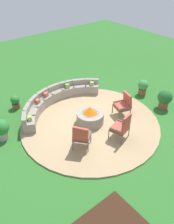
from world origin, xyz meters
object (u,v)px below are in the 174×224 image
(lounge_chair_back_left, at_px, (124,104))
(potted_plant_3, at_px, (1,129))
(curved_stone_bench, at_px, (56,99))
(fire_pit, at_px, (90,116))
(lounge_chair_front_left, at_px, (81,136))
(potted_plant_2, at_px, (165,99))
(lounge_chair_front_right, at_px, (122,127))
(potted_plant_0, at_px, (143,87))
(potted_plant_1, at_px, (15,102))

(lounge_chair_back_left, relative_size, potted_plant_3, 1.26)
(curved_stone_bench, distance_m, potted_plant_3, 2.78)
(fire_pit, xyz_separation_m, lounge_chair_back_left, (1.38, -0.46, 0.25))
(lounge_chair_front_left, bearing_deg, potted_plant_2, 47.22)
(lounge_chair_front_right, relative_size, potted_plant_3, 1.33)
(curved_stone_bench, bearing_deg, potted_plant_3, -166.90)
(curved_stone_bench, height_order, lounge_chair_back_left, lounge_chair_back_left)
(lounge_chair_front_left, relative_size, potted_plant_0, 1.39)
(curved_stone_bench, bearing_deg, potted_plant_1, 147.79)
(lounge_chair_front_right, bearing_deg, lounge_chair_back_left, 24.49)
(fire_pit, relative_size, potted_plant_0, 1.44)
(fire_pit, distance_m, potted_plant_1, 3.41)
(potted_plant_3, bearing_deg, lounge_chair_front_right, -39.79)
(fire_pit, bearing_deg, lounge_chair_front_right, -79.70)
(curved_stone_bench, height_order, lounge_chair_front_right, lounge_chair_front_right)
(lounge_chair_front_left, bearing_deg, curved_stone_bench, 124.84)
(potted_plant_1, bearing_deg, potted_plant_3, -128.08)
(lounge_chair_front_left, bearing_deg, fire_pit, 88.97)
(lounge_chair_front_right, xyz_separation_m, potted_plant_3, (-3.30, 2.75, -0.15))
(curved_stone_bench, relative_size, potted_plant_1, 7.07)
(lounge_chair_front_right, relative_size, lounge_chair_back_left, 1.06)
(curved_stone_bench, xyz_separation_m, lounge_chair_front_right, (0.60, -3.38, 0.28))
(potted_plant_2, xyz_separation_m, potted_plant_3, (-6.24, 2.47, -0.02))
(lounge_chair_front_left, height_order, potted_plant_1, lounge_chair_front_left)
(potted_plant_1, bearing_deg, lounge_chair_back_left, -46.26)
(potted_plant_0, bearing_deg, fire_pit, -176.91)
(potted_plant_2, bearing_deg, lounge_chair_back_left, 159.36)
(potted_plant_1, height_order, potted_plant_2, potted_plant_2)
(lounge_chair_front_left, bearing_deg, potted_plant_0, 63.98)
(lounge_chair_front_right, relative_size, potted_plant_1, 1.76)
(lounge_chair_front_left, height_order, potted_plant_0, lounge_chair_front_left)
(fire_pit, xyz_separation_m, potted_plant_1, (-1.82, 2.88, -0.03))
(potted_plant_1, distance_m, potted_plant_3, 1.99)
(potted_plant_1, height_order, potted_plant_3, potted_plant_3)
(potted_plant_1, distance_m, potted_plant_2, 6.44)
(fire_pit, relative_size, potted_plant_3, 1.32)
(curved_stone_bench, distance_m, potted_plant_1, 1.75)
(fire_pit, distance_m, lounge_chair_front_left, 1.48)
(lounge_chair_front_left, distance_m, potted_plant_2, 4.35)
(fire_pit, bearing_deg, curved_stone_bench, 99.93)
(potted_plant_2, bearing_deg, curved_stone_bench, 138.82)
(fire_pit, bearing_deg, potted_plant_2, -19.76)
(curved_stone_bench, bearing_deg, potted_plant_0, -25.40)
(curved_stone_bench, xyz_separation_m, potted_plant_2, (3.54, -3.10, 0.15))
(lounge_chair_front_right, xyz_separation_m, potted_plant_1, (-2.08, 4.31, -0.28))
(potted_plant_1, relative_size, potted_plant_2, 0.71)
(lounge_chair_back_left, bearing_deg, potted_plant_1, 60.94)
(lounge_chair_front_left, xyz_separation_m, lounge_chair_front_right, (1.40, -0.53, 0.01))
(lounge_chair_back_left, xyz_separation_m, potted_plant_2, (1.82, -0.69, -0.12))
(potted_plant_3, bearing_deg, lounge_chair_back_left, -21.95)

